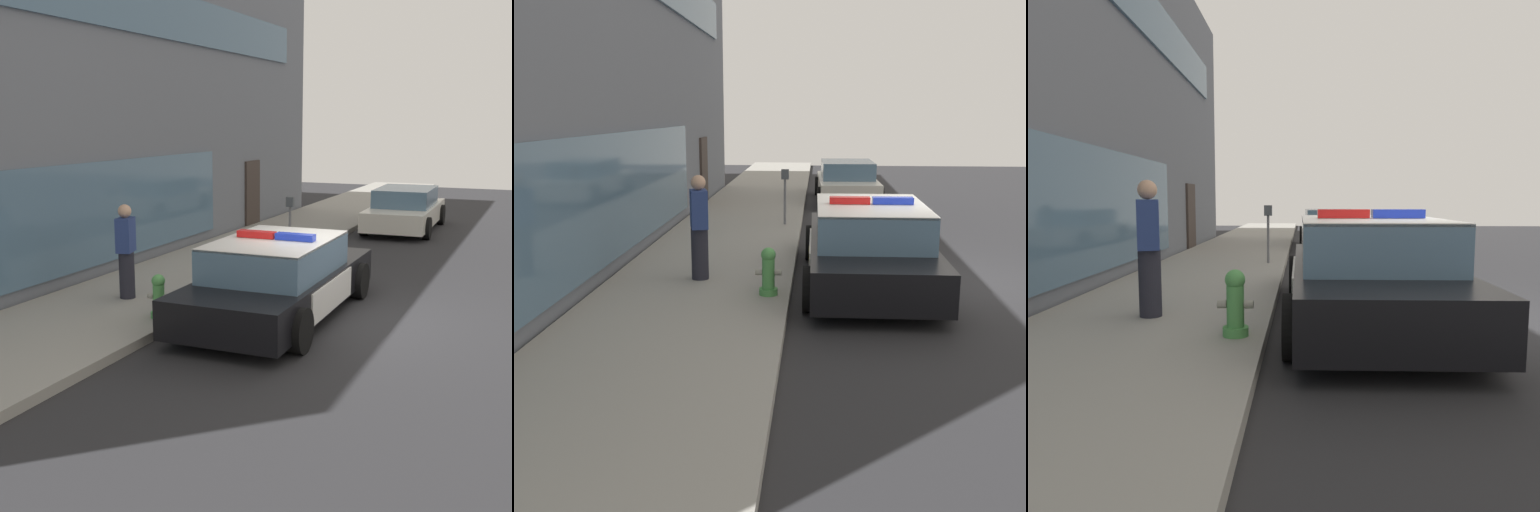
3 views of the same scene
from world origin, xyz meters
The scene contains 7 objects.
ground centered at (0.00, 0.00, 0.00)m, with size 48.00×48.00×0.00m, color #262628.
sidewalk centered at (0.00, 3.71, 0.07)m, with size 48.00×3.03×0.15m, color gray.
police_cruiser centered at (-0.39, 0.93, 0.68)m, with size 5.15×2.17×1.49m.
fire_hydrant centered at (-1.69, 2.51, 0.50)m, with size 0.34×0.39×0.73m.
car_down_street centered at (9.93, 0.86, 0.63)m, with size 4.72×2.09×1.29m.
pedestrian_on_sidewalk centered at (-0.84, 3.71, 1.01)m, with size 0.46×0.36×1.71m.
parking_meter centered at (4.53, 2.59, 1.08)m, with size 0.12×0.18×1.34m.
Camera 3 is at (-6.90, 1.79, 1.62)m, focal length 34.70 mm.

